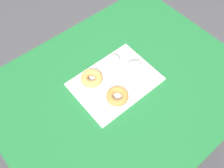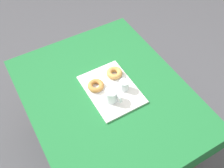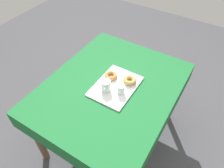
{
  "view_description": "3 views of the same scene",
  "coord_description": "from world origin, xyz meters",
  "px_view_note": "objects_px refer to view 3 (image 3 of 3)",
  "views": [
    {
      "loc": [
        0.49,
        0.5,
        1.88
      ],
      "look_at": [
        0.05,
        -0.02,
        0.82
      ],
      "focal_mm": 39.71,
      "sensor_mm": 36.0,
      "label": 1
    },
    {
      "loc": [
        -0.94,
        0.51,
        2.2
      ],
      "look_at": [
        0.03,
        -0.05,
        0.82
      ],
      "focal_mm": 42.3,
      "sensor_mm": 36.0,
      "label": 2
    },
    {
      "loc": [
        -1.04,
        -0.65,
        2.06
      ],
      "look_at": [
        -0.01,
        -0.02,
        0.82
      ],
      "focal_mm": 33.84,
      "sensor_mm": 36.0,
      "label": 3
    }
  ],
  "objects_px": {
    "serving_tray": "(116,86)",
    "sugar_donut_right": "(130,80)",
    "dining_table": "(111,94)",
    "tea_mug_left": "(106,86)",
    "water_glass_near": "(121,89)",
    "donut_plate_right": "(129,82)",
    "donut_plate_left": "(111,77)",
    "sugar_donut_left": "(111,76)"
  },
  "relations": [
    {
      "from": "dining_table",
      "to": "donut_plate_right",
      "type": "xyz_separation_m",
      "value": [
        0.11,
        -0.12,
        0.11
      ]
    },
    {
      "from": "tea_mug_left",
      "to": "sugar_donut_left",
      "type": "xyz_separation_m",
      "value": [
        0.14,
        0.04,
        -0.02
      ]
    },
    {
      "from": "dining_table",
      "to": "sugar_donut_right",
      "type": "distance_m",
      "value": 0.21
    },
    {
      "from": "sugar_donut_left",
      "to": "sugar_donut_right",
      "type": "xyz_separation_m",
      "value": [
        0.03,
        -0.17,
        0.0
      ]
    },
    {
      "from": "dining_table",
      "to": "donut_plate_left",
      "type": "height_order",
      "value": "donut_plate_left"
    },
    {
      "from": "serving_tray",
      "to": "sugar_donut_left",
      "type": "xyz_separation_m",
      "value": [
        0.06,
        0.09,
        0.03
      ]
    },
    {
      "from": "tea_mug_left",
      "to": "sugar_donut_right",
      "type": "height_order",
      "value": "tea_mug_left"
    },
    {
      "from": "serving_tray",
      "to": "sugar_donut_right",
      "type": "xyz_separation_m",
      "value": [
        0.09,
        -0.08,
        0.03
      ]
    },
    {
      "from": "serving_tray",
      "to": "sugar_donut_left",
      "type": "height_order",
      "value": "sugar_donut_left"
    },
    {
      "from": "serving_tray",
      "to": "donut_plate_left",
      "type": "height_order",
      "value": "donut_plate_left"
    },
    {
      "from": "donut_plate_right",
      "to": "sugar_donut_right",
      "type": "xyz_separation_m",
      "value": [
        0.0,
        0.0,
        0.02
      ]
    },
    {
      "from": "donut_plate_right",
      "to": "donut_plate_left",
      "type": "bearing_deg",
      "value": 101.36
    },
    {
      "from": "dining_table",
      "to": "donut_plate_right",
      "type": "height_order",
      "value": "donut_plate_right"
    },
    {
      "from": "tea_mug_left",
      "to": "donut_plate_left",
      "type": "height_order",
      "value": "tea_mug_left"
    },
    {
      "from": "tea_mug_left",
      "to": "sugar_donut_left",
      "type": "height_order",
      "value": "tea_mug_left"
    },
    {
      "from": "tea_mug_left",
      "to": "sugar_donut_right",
      "type": "relative_size",
      "value": 1.07
    },
    {
      "from": "tea_mug_left",
      "to": "sugar_donut_right",
      "type": "bearing_deg",
      "value": -35.38
    },
    {
      "from": "serving_tray",
      "to": "sugar_donut_left",
      "type": "bearing_deg",
      "value": 55.02
    },
    {
      "from": "dining_table",
      "to": "water_glass_near",
      "type": "relative_size",
      "value": 16.94
    },
    {
      "from": "water_glass_near",
      "to": "sugar_donut_right",
      "type": "xyz_separation_m",
      "value": [
        0.14,
        -0.01,
        -0.01
      ]
    },
    {
      "from": "sugar_donut_left",
      "to": "donut_plate_right",
      "type": "xyz_separation_m",
      "value": [
        0.03,
        -0.17,
        -0.02
      ]
    },
    {
      "from": "serving_tray",
      "to": "water_glass_near",
      "type": "height_order",
      "value": "water_glass_near"
    },
    {
      "from": "dining_table",
      "to": "sugar_donut_right",
      "type": "bearing_deg",
      "value": -47.9
    },
    {
      "from": "tea_mug_left",
      "to": "dining_table",
      "type": "bearing_deg",
      "value": -5.01
    },
    {
      "from": "tea_mug_left",
      "to": "sugar_donut_left",
      "type": "distance_m",
      "value": 0.15
    },
    {
      "from": "donut_plate_left",
      "to": "sugar_donut_right",
      "type": "distance_m",
      "value": 0.17
    },
    {
      "from": "donut_plate_left",
      "to": "serving_tray",
      "type": "bearing_deg",
      "value": -124.98
    },
    {
      "from": "water_glass_near",
      "to": "donut_plate_left",
      "type": "distance_m",
      "value": 0.19
    },
    {
      "from": "water_glass_near",
      "to": "serving_tray",
      "type": "bearing_deg",
      "value": 59.74
    },
    {
      "from": "sugar_donut_right",
      "to": "donut_plate_right",
      "type": "bearing_deg",
      "value": 0.0
    },
    {
      "from": "dining_table",
      "to": "water_glass_near",
      "type": "xyz_separation_m",
      "value": [
        -0.03,
        -0.11,
        0.14
      ]
    },
    {
      "from": "tea_mug_left",
      "to": "donut_plate_left",
      "type": "bearing_deg",
      "value": 16.07
    },
    {
      "from": "sugar_donut_right",
      "to": "dining_table",
      "type": "bearing_deg",
      "value": 132.1
    },
    {
      "from": "serving_tray",
      "to": "sugar_donut_right",
      "type": "relative_size",
      "value": 3.84
    },
    {
      "from": "sugar_donut_left",
      "to": "sugar_donut_right",
      "type": "relative_size",
      "value": 0.99
    },
    {
      "from": "dining_table",
      "to": "donut_plate_left",
      "type": "bearing_deg",
      "value": 32.43
    },
    {
      "from": "tea_mug_left",
      "to": "serving_tray",
      "type": "bearing_deg",
      "value": -28.31
    },
    {
      "from": "water_glass_near",
      "to": "tea_mug_left",
      "type": "bearing_deg",
      "value": 108.15
    },
    {
      "from": "water_glass_near",
      "to": "sugar_donut_left",
      "type": "distance_m",
      "value": 0.19
    },
    {
      "from": "tea_mug_left",
      "to": "donut_plate_left",
      "type": "relative_size",
      "value": 1.01
    },
    {
      "from": "donut_plate_left",
      "to": "dining_table",
      "type": "bearing_deg",
      "value": -147.57
    },
    {
      "from": "sugar_donut_right",
      "to": "water_glass_near",
      "type": "bearing_deg",
      "value": 177.61
    }
  ]
}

